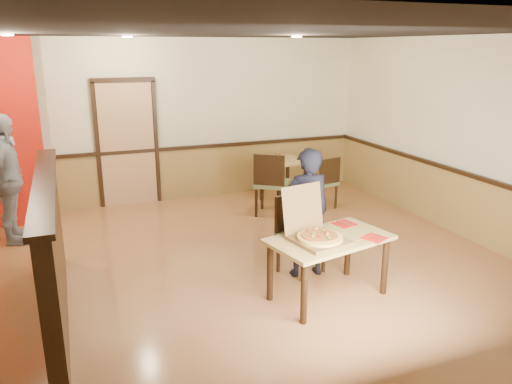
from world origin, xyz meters
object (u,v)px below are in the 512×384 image
side_table (284,169)px  pizza_box (316,234)px  diner_chair (297,230)px  passerby (8,180)px  side_chair_left (271,182)px  condiment (279,157)px  side_chair_right (324,181)px  main_table (329,247)px  diner (306,213)px

side_table → pizza_box: size_ratio=1.18×
diner_chair → passerby: (-3.28, 2.25, 0.38)m
side_chair_left → side_table: side_chair_left is taller
diner_chair → side_chair_left: (0.51, 2.03, 0.05)m
diner_chair → pizza_box: pizza_box is taller
side_chair_left → condiment: 0.69m
diner_chair → side_table: 2.83m
side_chair_right → condiment: bearing=-54.8°
main_table → pizza_box: (-0.18, -0.03, 0.18)m
side_table → side_chair_right: bearing=-52.9°
main_table → diner_chair: size_ratio=1.50×
pizza_box → condiment: (1.02, 3.33, 0.07)m
side_chair_right → pizza_box: pizza_box is taller
diner_chair → side_table: diner_chair is taller
side_table → pizza_box: (-1.16, -3.42, 0.18)m
diner_chair → passerby: bearing=122.4°
side_chair_left → pizza_box: (-0.67, -2.80, 0.20)m
pizza_box → main_table: bearing=-0.8°
side_chair_left → diner: bearing=112.6°
diner_chair → side_chair_left: 2.10m
passerby → pizza_box: size_ratio=2.60×
side_table → condiment: condiment is taller
side_chair_left → diner: size_ratio=0.67×
main_table → side_chair_left: size_ratio=1.37×
side_chair_left → pizza_box: pizza_box is taller
diner_chair → side_chair_left: side_chair_left is taller
main_table → diner_chair: diner_chair is taller
side_table → passerby: (-4.29, -0.40, 0.32)m
main_table → diner: 0.62m
diner → diner_chair: bearing=-68.2°
side_chair_right → condiment: condiment is taller
diner_chair → pizza_box: bearing=-124.5°
main_table → diner: (0.02, 0.60, 0.19)m
diner_chair → side_chair_right: size_ratio=1.07×
side_chair_right → condiment: (-0.60, 0.53, 0.35)m
main_table → passerby: passerby is taller
diner_chair → side_chair_right: diner_chair is taller
side_table → diner: size_ratio=0.53×
diner_chair → pizza_box: (-0.15, -0.77, 0.24)m
main_table → passerby: size_ratio=0.79×
side_table → diner: 2.96m
condiment → diner: bearing=-107.0°
side_chair_right → side_table: (-0.47, 0.61, 0.10)m
pizza_box → side_table: bearing=59.9°
side_table → condiment: (-0.14, -0.08, 0.25)m
main_table → side_chair_left: (0.49, 2.77, -0.02)m
pizza_box → diner_chair: bearing=67.4°
main_table → diner: diner is taller
diner → passerby: 4.10m
passerby → pizza_box: passerby is taller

